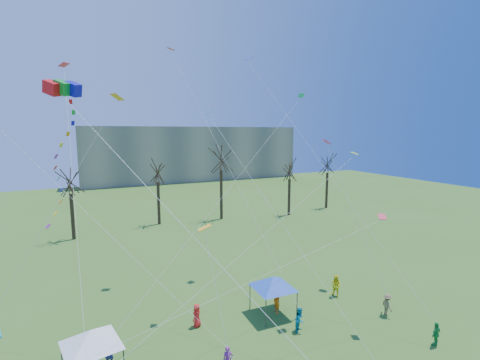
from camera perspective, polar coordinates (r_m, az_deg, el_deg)
name	(u,v)px	position (r m, az deg, el deg)	size (l,w,h in m)	color
distant_building	(193,153)	(97.91, -8.09, 4.55)	(60.00, 14.00, 15.00)	gray
bare_tree_row	(155,176)	(48.61, -14.25, 0.62)	(67.78, 8.82, 12.02)	black
big_box_kite	(67,165)	(19.62, -27.43, 2.32)	(6.23, 6.91, 20.81)	red
canopy_tent_white	(91,338)	(21.58, -24.10, -23.38)	(3.95, 3.95, 3.02)	#3F3F44
canopy_tent_blue	(273,282)	(26.11, 5.68, -16.97)	(3.97, 3.97, 2.98)	#3F3F44
festival_crowd	(198,351)	(22.15, -7.20, -27.04)	(27.21, 14.50, 1.86)	red
small_kites_aloft	(204,141)	(23.90, -6.14, 6.55)	(31.13, 17.53, 31.13)	#E8A50C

